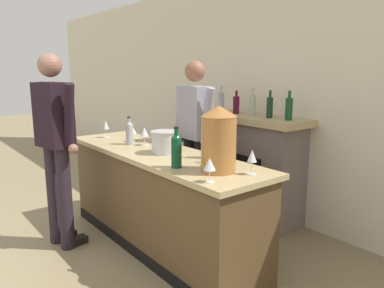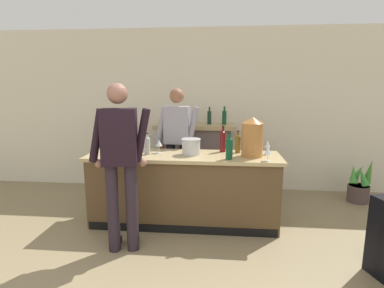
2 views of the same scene
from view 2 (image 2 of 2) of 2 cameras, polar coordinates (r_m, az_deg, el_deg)
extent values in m
cube|color=silver|center=(5.23, 0.27, 6.40)|extent=(12.00, 0.07, 2.75)
cube|color=brown|center=(3.96, -1.59, -8.89)|extent=(2.38, 0.62, 0.88)
cube|color=tan|center=(3.83, -1.63, -2.34)|extent=(2.45, 0.69, 0.04)
cube|color=black|center=(3.82, -2.16, -15.99)|extent=(2.34, 0.01, 0.10)
cube|color=slate|center=(5.11, 0.59, -3.09)|extent=(1.17, 0.44, 1.10)
cube|color=black|center=(4.92, 0.36, -5.30)|extent=(0.64, 0.02, 0.70)
cube|color=tan|center=(4.98, 0.58, 3.42)|extent=(1.33, 0.52, 0.07)
cylinder|color=#ABB6C1|center=(5.03, -5.29, 5.15)|extent=(0.08, 0.08, 0.23)
cylinder|color=#ABB6C1|center=(5.02, -5.32, 6.88)|extent=(0.03, 0.03, 0.08)
cylinder|color=#4F0E27|center=(4.99, -2.38, 4.96)|extent=(0.07, 0.07, 0.20)
cylinder|color=#4F0E27|center=(4.98, -2.39, 6.46)|extent=(0.03, 0.03, 0.07)
cylinder|color=#AFBAAB|center=(4.96, 0.50, 5.11)|extent=(0.07, 0.07, 0.23)
cylinder|color=#AFBAAB|center=(4.95, 0.51, 6.84)|extent=(0.03, 0.03, 0.08)
cylinder|color=#172F23|center=(4.95, 3.32, 5.01)|extent=(0.07, 0.07, 0.21)
cylinder|color=#172F23|center=(4.94, 3.34, 6.66)|extent=(0.03, 0.03, 0.07)
cylinder|color=#124224|center=(4.95, 6.17, 5.01)|extent=(0.07, 0.07, 0.22)
cylinder|color=#124224|center=(4.93, 6.21, 6.72)|extent=(0.03, 0.03, 0.07)
cylinder|color=#4E3F3D|center=(5.43, 29.06, -8.23)|extent=(0.32, 0.32, 0.26)
cylinder|color=#332319|center=(5.39, 29.18, -6.99)|extent=(0.28, 0.28, 0.02)
cone|color=#4B9337|center=(5.36, 30.70, -4.49)|extent=(0.15, 0.27, 0.43)
cone|color=#46903E|center=(5.42, 29.02, -4.95)|extent=(0.24, 0.13, 0.31)
cone|color=green|center=(5.32, 28.41, -5.06)|extent=(0.16, 0.26, 0.32)
cone|color=green|center=(5.27, 29.74, -5.35)|extent=(0.22, 0.12, 0.32)
cylinder|color=#281E27|center=(3.37, -11.39, -11.81)|extent=(0.13, 0.13, 0.97)
cube|color=black|center=(3.63, -10.99, -18.00)|extent=(0.14, 0.25, 0.07)
cylinder|color=#281E27|center=(3.40, -14.81, -11.76)|extent=(0.13, 0.13, 0.97)
cube|color=black|center=(3.66, -14.26, -17.92)|extent=(0.14, 0.25, 0.07)
cube|color=black|center=(3.18, -13.70, 1.33)|extent=(0.39, 0.28, 0.58)
cylinder|color=black|center=(3.17, -9.54, 1.68)|extent=(0.20, 0.08, 0.57)
sphere|color=#8E5E4E|center=(3.25, -9.34, -3.50)|extent=(0.09, 0.09, 0.09)
cylinder|color=black|center=(3.24, -17.68, 1.51)|extent=(0.20, 0.08, 0.57)
sphere|color=#8E5E4E|center=(3.31, -17.31, -3.56)|extent=(0.09, 0.09, 0.09)
sphere|color=#8E5E4E|center=(3.14, -14.06, 9.32)|extent=(0.21, 0.21, 0.21)
cylinder|color=black|center=(4.52, -4.03, -5.83)|extent=(0.13, 0.13, 0.96)
cube|color=black|center=(4.61, -4.14, -11.42)|extent=(0.11, 0.24, 0.07)
cylinder|color=black|center=(4.49, -1.52, -5.95)|extent=(0.13, 0.13, 0.96)
cube|color=black|center=(4.57, -1.64, -11.57)|extent=(0.11, 0.24, 0.07)
cube|color=#9492A5|center=(4.35, -2.87, 3.64)|extent=(0.37, 0.24, 0.54)
cylinder|color=#9492A5|center=(4.38, -5.88, 3.51)|extent=(0.20, 0.08, 0.57)
sphere|color=#905D44|center=(4.41, -5.87, -0.39)|extent=(0.09, 0.09, 0.09)
cylinder|color=#9492A5|center=(4.29, 0.10, 3.42)|extent=(0.20, 0.08, 0.57)
sphere|color=#905D44|center=(4.32, 0.06, -0.56)|extent=(0.09, 0.09, 0.09)
sphere|color=#905D44|center=(4.32, -2.92, 9.17)|extent=(0.21, 0.21, 0.21)
cylinder|color=#AD6D36|center=(3.75, 11.39, 0.76)|extent=(0.26, 0.26, 0.41)
cone|color=#AD6D36|center=(3.72, 11.53, 4.49)|extent=(0.26, 0.26, 0.08)
cylinder|color=#B29333|center=(3.63, 11.55, -1.77)|extent=(0.02, 0.04, 0.02)
cylinder|color=silver|center=(3.80, -0.18, -0.60)|extent=(0.23, 0.23, 0.19)
cylinder|color=silver|center=(3.79, -0.18, 0.92)|extent=(0.25, 0.25, 0.01)
cylinder|color=#0D4324|center=(3.58, 7.10, -1.16)|extent=(0.08, 0.08, 0.22)
sphere|color=#0D4324|center=(3.56, 7.14, 0.59)|extent=(0.08, 0.08, 0.08)
cylinder|color=#0D4324|center=(3.55, 7.15, 1.27)|extent=(0.03, 0.03, 0.09)
cylinder|color=black|center=(3.54, 7.17, 2.06)|extent=(0.04, 0.04, 0.01)
cylinder|color=brown|center=(3.96, 8.74, -0.21)|extent=(0.07, 0.07, 0.20)
sphere|color=brown|center=(3.94, 8.78, 1.23)|extent=(0.07, 0.07, 0.07)
cylinder|color=brown|center=(3.93, 8.80, 1.80)|extent=(0.03, 0.03, 0.08)
cylinder|color=black|center=(3.93, 8.82, 2.45)|extent=(0.03, 0.03, 0.01)
cylinder|color=#5F1315|center=(3.99, 5.87, 0.24)|extent=(0.08, 0.08, 0.24)
sphere|color=#5F1315|center=(3.97, 5.91, 1.96)|extent=(0.07, 0.07, 0.07)
cylinder|color=#5F1315|center=(3.96, 5.92, 2.63)|extent=(0.03, 0.03, 0.09)
cylinder|color=black|center=(3.95, 5.93, 3.40)|extent=(0.03, 0.03, 0.01)
cylinder|color=#A6AAB0|center=(3.85, -8.51, -0.57)|extent=(0.08, 0.08, 0.19)
sphere|color=#A6AAB0|center=(3.83, -8.55, 0.85)|extent=(0.07, 0.07, 0.07)
cylinder|color=#A6AAB0|center=(3.83, -8.57, 1.40)|extent=(0.03, 0.03, 0.08)
cylinder|color=black|center=(3.82, -8.59, 2.05)|extent=(0.03, 0.03, 0.01)
cylinder|color=silver|center=(3.99, -9.74, -1.57)|extent=(0.07, 0.07, 0.01)
cylinder|color=silver|center=(3.99, -9.76, -0.96)|extent=(0.01, 0.01, 0.08)
cone|color=silver|center=(3.97, -9.79, 0.11)|extent=(0.08, 0.08, 0.07)
cylinder|color=silver|center=(3.95, 14.09, -1.87)|extent=(0.06, 0.06, 0.01)
cylinder|color=silver|center=(3.94, 14.12, -1.20)|extent=(0.01, 0.01, 0.09)
cone|color=silver|center=(3.93, 14.17, 0.06)|extent=(0.07, 0.07, 0.09)
cylinder|color=silver|center=(3.93, -6.27, -1.68)|extent=(0.07, 0.07, 0.01)
cylinder|color=silver|center=(3.92, -6.28, -1.01)|extent=(0.01, 0.01, 0.09)
cone|color=silver|center=(3.90, -6.31, 0.24)|extent=(0.08, 0.08, 0.09)
cylinder|color=silver|center=(4.00, -15.55, -1.79)|extent=(0.08, 0.08, 0.01)
cylinder|color=silver|center=(3.99, -15.59, -1.12)|extent=(0.01, 0.01, 0.09)
cone|color=silver|center=(3.98, -15.65, 0.18)|extent=(0.07, 0.07, 0.09)
cylinder|color=silver|center=(3.60, 14.19, -3.11)|extent=(0.07, 0.07, 0.01)
cylinder|color=silver|center=(3.59, 14.22, -2.46)|extent=(0.01, 0.01, 0.08)
cone|color=silver|center=(3.57, 14.28, -1.20)|extent=(0.08, 0.08, 0.08)
camera|label=1|loc=(3.03, 57.68, 4.03)|focal=35.00mm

